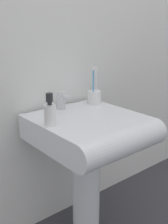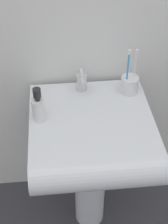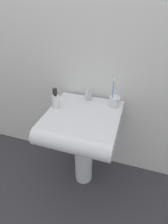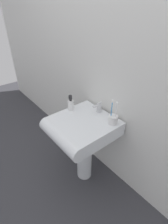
{
  "view_description": "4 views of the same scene",
  "coord_description": "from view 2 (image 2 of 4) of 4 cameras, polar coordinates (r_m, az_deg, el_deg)",
  "views": [
    {
      "loc": [
        -0.87,
        -1.04,
        1.18
      ],
      "look_at": [
        -0.03,
        -0.02,
        0.76
      ],
      "focal_mm": 45.0,
      "sensor_mm": 36.0,
      "label": 1
    },
    {
      "loc": [
        -0.13,
        -1.06,
        1.67
      ],
      "look_at": [
        -0.03,
        -0.01,
        0.76
      ],
      "focal_mm": 55.0,
      "sensor_mm": 36.0,
      "label": 2
    },
    {
      "loc": [
        0.31,
        -0.97,
        1.42
      ],
      "look_at": [
        0.01,
        -0.01,
        0.74
      ],
      "focal_mm": 28.0,
      "sensor_mm": 36.0,
      "label": 3
    },
    {
      "loc": [
        0.96,
        -0.79,
        1.61
      ],
      "look_at": [
        -0.01,
        0.01,
        0.8
      ],
      "focal_mm": 28.0,
      "sensor_mm": 36.0,
      "label": 4
    }
  ],
  "objects": [
    {
      "name": "soap_bottle",
      "position": [
        1.39,
        -7.57,
        0.72
      ],
      "size": [
        0.06,
        0.06,
        0.15
      ],
      "color": "white",
      "rests_on": "sink_basin"
    },
    {
      "name": "faucet",
      "position": [
        1.54,
        -0.37,
        5.05
      ],
      "size": [
        0.05,
        0.1,
        0.09
      ],
      "color": "silver",
      "rests_on": "sink_basin"
    },
    {
      "name": "toothbrush_cup",
      "position": [
        1.55,
        7.59,
        4.64
      ],
      "size": [
        0.08,
        0.08,
        0.22
      ],
      "color": "white",
      "rests_on": "sink_basin"
    },
    {
      "name": "ground_plane",
      "position": [
        1.98,
        0.9,
        -16.74
      ],
      "size": [
        6.0,
        6.0,
        0.0
      ],
      "primitive_type": "plane",
      "color": "#38383D",
      "rests_on": "ground"
    },
    {
      "name": "sink_pedestal",
      "position": [
        1.74,
        1.0,
        -11.41
      ],
      "size": [
        0.15,
        0.15,
        0.6
      ],
      "primitive_type": "cylinder",
      "color": "white",
      "rests_on": "ground"
    },
    {
      "name": "sink_basin",
      "position": [
        1.43,
        1.4,
        -4.05
      ],
      "size": [
        0.51,
        0.56,
        0.13
      ],
      "color": "white",
      "rests_on": "sink_pedestal"
    }
  ]
}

